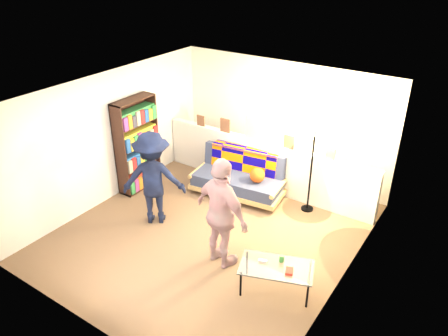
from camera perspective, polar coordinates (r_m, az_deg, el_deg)
name	(u,v)px	position (r m, az deg, el deg)	size (l,w,h in m)	color
ground	(211,232)	(7.48, -1.73, -8.33)	(5.00, 5.00, 0.00)	brown
room_shell	(226,132)	(7.00, 0.33, 4.74)	(4.60, 5.05, 2.45)	silver
half_wall_ledge	(264,165)	(8.53, 5.25, 0.34)	(4.45, 0.15, 1.00)	silver
ledge_decor	(255,131)	(8.33, 4.02, 4.83)	(2.97, 0.02, 0.45)	brown
futon_sofa	(240,177)	(8.38, 2.08, -1.23)	(1.85, 1.05, 0.76)	tan
bookshelf	(137,147)	(8.57, -11.27, 2.67)	(0.30, 0.91, 1.83)	black
coffee_table	(277,268)	(6.19, 6.93, -12.84)	(1.14, 0.86, 0.52)	black
floor_lamp	(314,152)	(7.66, 11.72, 2.00)	(0.34, 0.30, 1.62)	black
person_left	(153,178)	(7.45, -9.23, -1.35)	(1.07, 0.62, 1.66)	black
person_right	(222,214)	(6.34, -0.27, -6.04)	(1.03, 0.43, 1.76)	pink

